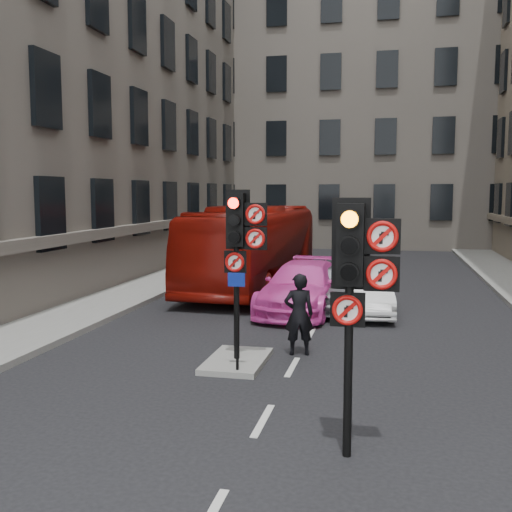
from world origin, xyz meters
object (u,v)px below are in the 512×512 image
at_px(bus_red, 255,246).
at_px(motorcycle, 375,295).
at_px(car_pink, 303,287).
at_px(info_sign, 237,308).
at_px(car_silver, 339,287).
at_px(car_white, 369,294).
at_px(signal_near, 356,272).
at_px(signal_far, 240,238).
at_px(motorcyclist, 299,314).

xyz_separation_m(bus_red, motorcycle, (4.67, -4.38, -1.00)).
height_order(car_pink, info_sign, info_sign).
distance_m(car_silver, car_white, 1.08).
xyz_separation_m(car_white, bus_red, (-4.50, 4.47, 0.95)).
bearing_deg(signal_near, bus_red, 107.78).
distance_m(bus_red, motorcycle, 6.48).
xyz_separation_m(signal_near, car_pink, (-2.09, 9.89, -1.83)).
xyz_separation_m(car_silver, car_white, (0.95, -0.51, -0.11)).
relative_size(signal_far, car_silver, 0.85).
bearing_deg(info_sign, bus_red, 94.60).
distance_m(motorcyclist, info_sign, 2.11).
height_order(motorcyclist, info_sign, info_sign).
distance_m(signal_near, car_silver, 10.62).
bearing_deg(motorcyclist, bus_red, -87.29).
bearing_deg(signal_far, motorcyclist, 42.58).
bearing_deg(car_white, motorcyclist, -110.93).
bearing_deg(car_white, info_sign, -114.40).
xyz_separation_m(signal_near, car_white, (-0.11, 9.89, -1.97)).
relative_size(car_silver, car_pink, 0.82).
bearing_deg(info_sign, car_pink, 80.56).
distance_m(signal_near, info_sign, 4.21).
relative_size(bus_red, info_sign, 5.72).
bearing_deg(bus_red, signal_near, -69.69).
bearing_deg(info_sign, motorcyclist, 55.77).
relative_size(car_white, info_sign, 1.89).
relative_size(car_pink, motorcycle, 2.77).
bearing_deg(bus_red, car_silver, -45.63).
bearing_deg(signal_far, signal_near, -56.98).
distance_m(car_pink, motorcycle, 2.17).
distance_m(signal_near, motorcycle, 10.19).
relative_size(signal_near, motorcycle, 1.92).
bearing_deg(motorcyclist, info_sign, 46.36).
height_order(signal_near, motorcyclist, signal_near).
bearing_deg(car_white, motorcycle, 23.64).
distance_m(signal_far, info_sign, 1.55).
xyz_separation_m(car_silver, info_sign, (-1.41, -7.21, 0.66)).
distance_m(motorcycle, motorcyclist, 5.23).
relative_size(signal_far, motorcycle, 1.92).
distance_m(signal_near, car_white, 10.09).
relative_size(car_silver, motorcycle, 2.27).
height_order(signal_near, bus_red, signal_near).
bearing_deg(motorcyclist, motorcycle, -123.11).
bearing_deg(bus_red, motorcyclist, -69.13).
height_order(signal_near, signal_far, signal_far).
bearing_deg(car_silver, car_white, -31.11).
bearing_deg(car_pink, car_silver, 31.66).
distance_m(signal_far, motorcyclist, 2.32).
bearing_deg(motorcycle, signal_far, -118.97).
relative_size(car_silver, car_white, 1.14).
height_order(car_white, info_sign, info_sign).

